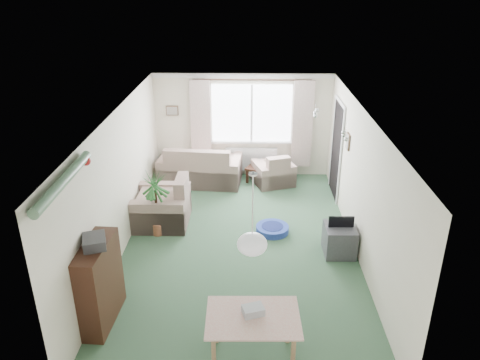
{
  "coord_description": "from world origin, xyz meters",
  "views": [
    {
      "loc": [
        0.16,
        -7.03,
        4.41
      ],
      "look_at": [
        0.0,
        0.3,
        1.15
      ],
      "focal_mm": 35.0,
      "sensor_mm": 36.0,
      "label": 1
    }
  ],
  "objects_px": {
    "sofa": "(200,164)",
    "houseplant": "(156,204)",
    "coffee_table": "(265,175)",
    "dining_table": "(253,339)",
    "armchair_left": "(161,200)",
    "pet_bed": "(272,229)",
    "bookshelf": "(99,284)",
    "tv_cube": "(339,240)",
    "armchair_corner": "(273,168)"
  },
  "relations": [
    {
      "from": "armchair_corner",
      "to": "bookshelf",
      "type": "relative_size",
      "value": 0.69
    },
    {
      "from": "sofa",
      "to": "coffee_table",
      "type": "height_order",
      "value": "sofa"
    },
    {
      "from": "sofa",
      "to": "bookshelf",
      "type": "height_order",
      "value": "bookshelf"
    },
    {
      "from": "armchair_corner",
      "to": "dining_table",
      "type": "xyz_separation_m",
      "value": [
        -0.48,
        -5.33,
        -0.05
      ]
    },
    {
      "from": "armchair_corner",
      "to": "coffee_table",
      "type": "height_order",
      "value": "armchair_corner"
    },
    {
      "from": "armchair_corner",
      "to": "bookshelf",
      "type": "distance_m",
      "value": 5.29
    },
    {
      "from": "tv_cube",
      "to": "sofa",
      "type": "bearing_deg",
      "value": 131.6
    },
    {
      "from": "armchair_left",
      "to": "armchair_corner",
      "type": "bearing_deg",
      "value": 130.64
    },
    {
      "from": "armchair_left",
      "to": "tv_cube",
      "type": "xyz_separation_m",
      "value": [
        3.2,
        -1.01,
        -0.21
      ]
    },
    {
      "from": "sofa",
      "to": "bookshelf",
      "type": "relative_size",
      "value": 1.52
    },
    {
      "from": "pet_bed",
      "to": "armchair_corner",
      "type": "bearing_deg",
      "value": 87.28
    },
    {
      "from": "coffee_table",
      "to": "bookshelf",
      "type": "distance_m",
      "value": 5.24
    },
    {
      "from": "sofa",
      "to": "armchair_left",
      "type": "distance_m",
      "value": 1.97
    },
    {
      "from": "dining_table",
      "to": "armchair_left",
      "type": "bearing_deg",
      "value": 116.46
    },
    {
      "from": "tv_cube",
      "to": "pet_bed",
      "type": "distance_m",
      "value": 1.31
    },
    {
      "from": "houseplant",
      "to": "dining_table",
      "type": "relative_size",
      "value": 1.18
    },
    {
      "from": "bookshelf",
      "to": "tv_cube",
      "type": "bearing_deg",
      "value": 29.72
    },
    {
      "from": "armchair_left",
      "to": "houseplant",
      "type": "distance_m",
      "value": 0.45
    },
    {
      "from": "coffee_table",
      "to": "dining_table",
      "type": "distance_m",
      "value": 5.36
    },
    {
      "from": "armchair_corner",
      "to": "tv_cube",
      "type": "bearing_deg",
      "value": 90.56
    },
    {
      "from": "sofa",
      "to": "houseplant",
      "type": "height_order",
      "value": "houseplant"
    },
    {
      "from": "sofa",
      "to": "bookshelf",
      "type": "bearing_deg",
      "value": 84.15
    },
    {
      "from": "armchair_corner",
      "to": "armchair_left",
      "type": "distance_m",
      "value": 2.89
    },
    {
      "from": "bookshelf",
      "to": "pet_bed",
      "type": "relative_size",
      "value": 1.97
    },
    {
      "from": "sofa",
      "to": "dining_table",
      "type": "xyz_separation_m",
      "value": [
        1.17,
        -5.35,
        -0.13
      ]
    },
    {
      "from": "bookshelf",
      "to": "armchair_left",
      "type": "bearing_deg",
      "value": 86.26
    },
    {
      "from": "armchair_left",
      "to": "tv_cube",
      "type": "distance_m",
      "value": 3.36
    },
    {
      "from": "coffee_table",
      "to": "pet_bed",
      "type": "distance_m",
      "value": 2.23
    },
    {
      "from": "sofa",
      "to": "tv_cube",
      "type": "distance_m",
      "value": 3.94
    },
    {
      "from": "armchair_corner",
      "to": "houseplant",
      "type": "relative_size",
      "value": 0.68
    },
    {
      "from": "coffee_table",
      "to": "dining_table",
      "type": "relative_size",
      "value": 0.79
    },
    {
      "from": "armchair_corner",
      "to": "coffee_table",
      "type": "bearing_deg",
      "value": -25.99
    },
    {
      "from": "bookshelf",
      "to": "dining_table",
      "type": "height_order",
      "value": "bookshelf"
    },
    {
      "from": "coffee_table",
      "to": "tv_cube",
      "type": "relative_size",
      "value": 1.43
    },
    {
      "from": "coffee_table",
      "to": "bookshelf",
      "type": "height_order",
      "value": "bookshelf"
    },
    {
      "from": "sofa",
      "to": "houseplant",
      "type": "relative_size",
      "value": 1.5
    },
    {
      "from": "armchair_corner",
      "to": "pet_bed",
      "type": "height_order",
      "value": "armchair_corner"
    },
    {
      "from": "armchair_left",
      "to": "sofa",
      "type": "bearing_deg",
      "value": 164.07
    },
    {
      "from": "sofa",
      "to": "pet_bed",
      "type": "height_order",
      "value": "sofa"
    },
    {
      "from": "coffee_table",
      "to": "bookshelf",
      "type": "relative_size",
      "value": 0.67
    },
    {
      "from": "armchair_left",
      "to": "dining_table",
      "type": "relative_size",
      "value": 1.02
    },
    {
      "from": "armchair_left",
      "to": "dining_table",
      "type": "height_order",
      "value": "armchair_left"
    },
    {
      "from": "coffee_table",
      "to": "houseplant",
      "type": "relative_size",
      "value": 0.66
    },
    {
      "from": "dining_table",
      "to": "sofa",
      "type": "bearing_deg",
      "value": 102.32
    },
    {
      "from": "sofa",
      "to": "pet_bed",
      "type": "relative_size",
      "value": 2.99
    },
    {
      "from": "sofa",
      "to": "tv_cube",
      "type": "relative_size",
      "value": 3.24
    },
    {
      "from": "dining_table",
      "to": "bookshelf",
      "type": "bearing_deg",
      "value": 161.6
    },
    {
      "from": "armchair_left",
      "to": "pet_bed",
      "type": "relative_size",
      "value": 1.73
    },
    {
      "from": "armchair_corner",
      "to": "houseplant",
      "type": "bearing_deg",
      "value": 27.58
    },
    {
      "from": "armchair_left",
      "to": "dining_table",
      "type": "bearing_deg",
      "value": 26.7
    }
  ]
}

